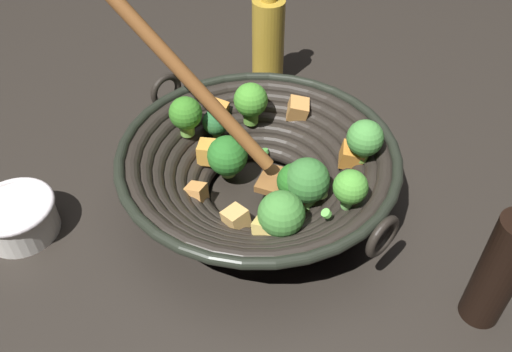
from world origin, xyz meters
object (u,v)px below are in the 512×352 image
(garlic_bulb, at_px, (187,101))
(wok, at_px, (259,167))
(cooking_oil_bottle, at_px, (268,40))
(soy_sauce_bottle, at_px, (501,268))
(prep_bowl, at_px, (18,217))

(garlic_bulb, bearing_deg, wok, 114.11)
(cooking_oil_bottle, bearing_deg, soy_sauce_bottle, 110.80)
(cooking_oil_bottle, relative_size, garlic_bulb, 5.67)
(soy_sauce_bottle, distance_m, garlic_bulb, 0.54)
(soy_sauce_bottle, bearing_deg, cooking_oil_bottle, -69.20)
(cooking_oil_bottle, height_order, garlic_bulb, cooking_oil_bottle)
(wok, distance_m, soy_sauce_bottle, 0.31)
(soy_sauce_bottle, xyz_separation_m, garlic_bulb, (0.33, -0.42, -0.07))
(cooking_oil_bottle, xyz_separation_m, garlic_bulb, (0.14, 0.07, -0.07))
(wok, bearing_deg, garlic_bulb, -65.89)
(garlic_bulb, bearing_deg, soy_sauce_bottle, 127.97)
(prep_bowl, relative_size, garlic_bulb, 2.82)
(wok, relative_size, soy_sauce_bottle, 1.78)
(soy_sauce_bottle, bearing_deg, wok, -41.39)
(soy_sauce_bottle, distance_m, cooking_oil_bottle, 0.53)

